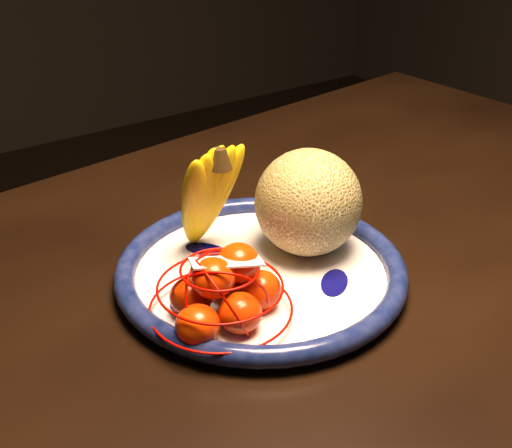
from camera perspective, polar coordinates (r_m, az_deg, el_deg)
dining_table at (r=0.87m, az=2.94°, el=-7.69°), size 1.47×0.99×0.69m
fruit_bowl at (r=0.80m, az=0.40°, el=-3.84°), size 0.33×0.33×0.03m
cantaloupe at (r=0.82m, az=4.20°, el=1.74°), size 0.12×0.12×0.12m
banana_bunch at (r=0.80m, az=-4.10°, el=2.50°), size 0.10×0.10×0.15m
mandarin_bag at (r=0.72m, az=-2.63°, el=-5.52°), size 0.15×0.15×0.09m
price_tag at (r=0.70m, az=-2.36°, el=-3.05°), size 0.08×0.05×0.01m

